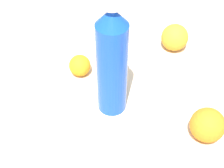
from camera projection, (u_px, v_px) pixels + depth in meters
ground_plane at (109, 120)px, 0.81m from camera, size 2.40×2.40×0.00m
water_bottle at (112, 62)px, 0.74m from camera, size 0.07×0.07×0.32m
orange_0 at (207, 125)px, 0.75m from camera, size 0.08×0.08×0.08m
orange_1 at (175, 37)px, 0.98m from camera, size 0.08×0.08×0.08m
orange_2 at (80, 66)px, 0.91m from camera, size 0.06×0.06×0.06m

